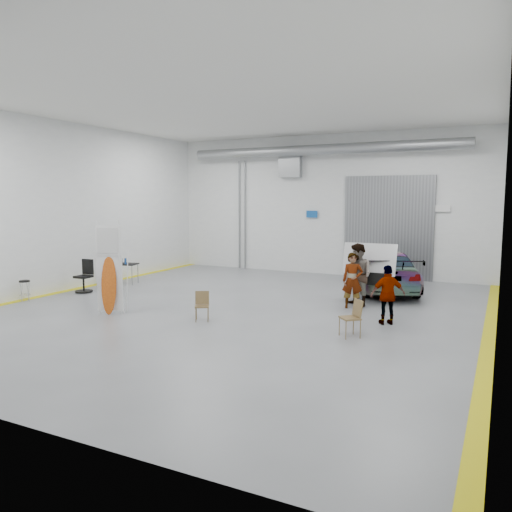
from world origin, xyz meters
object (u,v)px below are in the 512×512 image
at_px(work_table, 120,263).
at_px(person_c, 388,295).
at_px(person_b, 358,275).
at_px(folding_chair_near, 202,312).
at_px(person_a, 353,280).
at_px(folding_chair_far, 350,325).
at_px(sedan_car, 384,270).
at_px(shop_stool, 25,291).
at_px(office_chair, 85,278).
at_px(surfboard_display, 107,276).

bearing_deg(work_table, person_c, -9.66).
relative_size(person_b, folding_chair_near, 2.46).
xyz_separation_m(person_c, work_table, (-10.66, 1.81, -0.01)).
bearing_deg(person_c, person_a, -78.11).
distance_m(person_a, person_b, 0.34).
bearing_deg(person_c, work_table, -39.73).
bearing_deg(folding_chair_far, person_a, 153.43).
xyz_separation_m(sedan_car, folding_chair_near, (-3.42, -6.74, -0.47)).
relative_size(sedan_car, shop_stool, 7.27).
distance_m(person_c, office_chair, 10.50).
height_order(person_c, work_table, person_c).
xyz_separation_m(surfboard_display, shop_stool, (-3.61, 0.14, -0.75)).
distance_m(person_c, work_table, 10.82).
relative_size(person_c, office_chair, 1.39).
bearing_deg(office_chair, person_b, 9.79).
height_order(folding_chair_far, work_table, work_table).
relative_size(person_c, folding_chair_near, 2.00).
bearing_deg(folding_chair_near, sedan_car, 33.01).
distance_m(person_b, folding_chair_far, 3.57).
height_order(person_a, person_b, person_b).
bearing_deg(shop_stool, person_b, 22.59).
distance_m(sedan_car, work_table, 10.00).
distance_m(person_a, folding_chair_far, 3.28).
bearing_deg(folding_chair_far, work_table, -149.92).
bearing_deg(surfboard_display, work_table, 108.32).
bearing_deg(work_table, folding_chair_far, -18.67).
height_order(person_b, work_table, person_b).
bearing_deg(folding_chair_far, office_chair, -139.38).
bearing_deg(folding_chair_near, folding_chair_far, -26.70).
relative_size(folding_chair_far, shop_stool, 1.32).
bearing_deg(office_chair, work_table, 92.32).
relative_size(person_b, surfboard_display, 0.72).
relative_size(person_a, person_b, 0.87).
relative_size(person_a, folding_chair_far, 1.86).
relative_size(sedan_car, office_chair, 4.38).
bearing_deg(office_chair, surfboard_display, -37.90).
distance_m(folding_chair_far, office_chair, 10.05).
bearing_deg(person_a, folding_chair_near, -152.36).
relative_size(work_table, office_chair, 1.19).
bearing_deg(sedan_car, person_a, 65.37).
distance_m(person_a, surfboard_display, 7.20).
xyz_separation_m(surfboard_display, folding_chair_far, (6.87, 0.77, -0.81)).
xyz_separation_m(sedan_car, work_table, (-9.52, -3.08, 0.06)).
xyz_separation_m(person_b, folding_chair_far, (0.73, -3.43, -0.69)).
relative_size(person_a, office_chair, 1.49).
xyz_separation_m(person_c, shop_stool, (-11.03, -2.23, -0.45)).
relative_size(person_a, work_table, 1.25).
xyz_separation_m(sedan_car, surfboard_display, (-6.27, -7.27, 0.37)).
xyz_separation_m(sedan_car, folding_chair_far, (0.60, -6.50, -0.44)).
bearing_deg(surfboard_display, person_b, 14.89).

